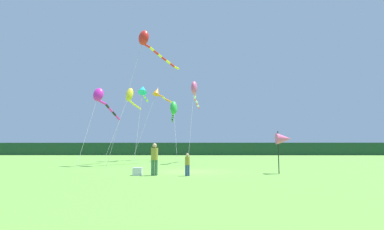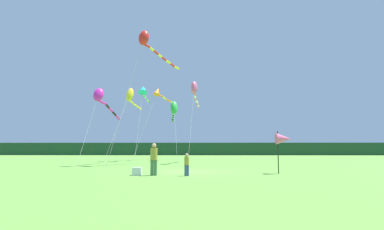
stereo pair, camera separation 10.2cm
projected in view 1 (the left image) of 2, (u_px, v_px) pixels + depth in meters
The scene contains 13 objects.
ground_plane at pixel (190, 171), 19.84m from camera, with size 120.00×120.00×0.00m, color #5B9338.
distant_treeline at pixel (196, 149), 64.71m from camera, with size 108.00×2.53×2.62m, color #1E4228.
person_adult at pixel (154, 157), 17.03m from camera, with size 0.40×0.40×1.80m.
person_child at pixel (187, 163), 16.74m from camera, with size 0.27×0.27×1.24m.
cooler_box at pixel (138, 171), 17.03m from camera, with size 0.50×0.42×0.44m, color silver.
banner_flag_pole at pixel (284, 139), 18.38m from camera, with size 0.90×0.70×2.55m.
kite_yellow at pixel (130, 96), 35.58m from camera, with size 2.30×7.63×8.68m.
kite_rainbow at pixel (195, 91), 30.53m from camera, with size 1.10×9.00×8.31m.
kite_red at pixel (147, 41), 28.17m from camera, with size 5.15×8.04×12.44m.
kite_orange at pixel (159, 93), 39.61m from camera, with size 4.38×9.00×9.54m.
kite_magenta at pixel (101, 99), 26.88m from camera, with size 1.11×8.54×6.84m.
kite_green at pixel (174, 109), 35.89m from camera, with size 1.33×7.69×7.22m.
kite_cyan at pixel (143, 90), 35.73m from camera, with size 1.11×8.04×9.07m.
Camera 1 is at (0.54, -20.12, 1.55)m, focal length 28.30 mm.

